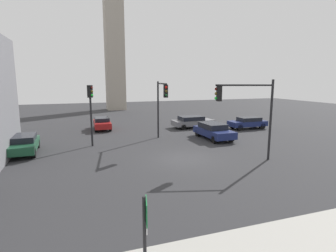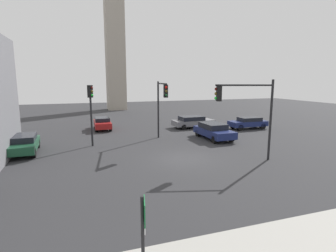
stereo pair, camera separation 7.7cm
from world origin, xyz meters
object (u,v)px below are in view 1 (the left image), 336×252
traffic_light_2 (91,104)px  car_0 (248,123)px  traffic_light_0 (161,98)px  car_1 (102,123)px  car_4 (214,131)px  direction_sign (145,226)px  car_3 (22,144)px  traffic_light_1 (246,104)px  car_2 (192,121)px

traffic_light_2 → car_0: traffic_light_2 is taller
traffic_light_0 → car_1: (-4.35, 8.17, -3.18)m
traffic_light_0 → traffic_light_2: (-5.84, 0.65, -0.38)m
car_4 → traffic_light_0: bearing=-92.8°
direction_sign → car_1: 23.64m
car_1 → traffic_light_2: bearing=-10.1°
traffic_light_0 → car_3: bearing=-81.3°
traffic_light_1 → traffic_light_2: 12.15m
traffic_light_2 → car_4: traffic_light_2 is taller
car_0 → car_3: size_ratio=0.95×
car_0 → car_2: car_2 is taller
traffic_light_1 → traffic_light_2: traffic_light_1 is taller
direction_sign → traffic_light_0: traffic_light_0 is taller
car_2 → car_4: car_4 is taller
traffic_light_0 → car_1: size_ratio=1.34×
car_0 → car_2: size_ratio=0.88×
traffic_light_0 → car_4: (5.06, -0.09, -3.13)m
traffic_light_1 → car_0: bearing=-110.9°
traffic_light_1 → traffic_light_2: (-9.57, 7.49, -0.34)m
car_4 → direction_sign: bearing=-36.0°
traffic_light_2 → car_1: bearing=122.6°
traffic_light_1 → car_3: (-14.66, 6.81, -3.12)m
car_2 → car_3: bearing=-161.9°
traffic_light_0 → car_4: bearing=97.6°
traffic_light_2 → traffic_light_1: bearing=5.7°
traffic_light_0 → car_3: (-10.92, -0.02, -3.15)m
traffic_light_2 → car_1: (1.48, 7.51, -2.80)m
car_0 → car_1: (-15.55, 4.90, -0.01)m
car_3 → car_4: size_ratio=0.95×
traffic_light_1 → car_1: traffic_light_1 is taller
traffic_light_2 → car_2: traffic_light_2 is taller
car_4 → car_0: bearing=116.8°
direction_sign → traffic_light_2: 16.22m
car_2 → car_4: size_ratio=1.02×
traffic_light_1 → car_2: size_ratio=1.14×
traffic_light_1 → car_4: size_ratio=1.16×
traffic_light_1 → car_4: (1.33, 6.74, -3.09)m
traffic_light_2 → car_2: (11.49, 5.38, -2.80)m
direction_sign → car_3: (-5.56, 15.41, -0.77)m
traffic_light_2 → car_0: (17.04, 2.61, -2.79)m
car_3 → car_0: bearing=96.7°
direction_sign → traffic_light_0: (5.36, 15.43, 2.38)m
traffic_light_2 → traffic_light_0: bearing=37.4°
traffic_light_2 → car_3: traffic_light_2 is taller
traffic_light_1 → car_2: traffic_light_1 is taller
traffic_light_2 → car_0: 17.46m
car_1 → car_4: (9.41, -8.25, 0.05)m
traffic_light_0 → traffic_light_1: traffic_light_1 is taller
car_1 → car_4: size_ratio=0.84×
direction_sign → traffic_light_2: bearing=104.3°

